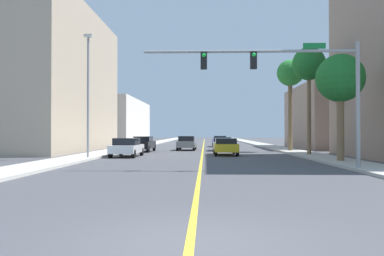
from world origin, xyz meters
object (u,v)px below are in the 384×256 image
at_px(car_silver, 222,144).
at_px(car_white, 127,147).
at_px(palm_mid, 309,65).
at_px(palm_far, 290,75).
at_px(car_blue, 220,141).
at_px(car_black, 143,144).
at_px(palm_near, 340,80).
at_px(car_yellow, 225,146).
at_px(car_gray, 187,143).
at_px(traffic_signal_mast, 289,75).
at_px(street_lamp, 88,89).

distance_m(car_silver, car_white, 12.79).
bearing_deg(palm_mid, palm_far, 89.76).
height_order(car_blue, car_black, car_black).
distance_m(palm_near, car_yellow, 11.26).
distance_m(palm_mid, palm_far, 6.78).
distance_m(palm_far, car_yellow, 10.76).
bearing_deg(car_gray, car_blue, 70.83).
distance_m(palm_near, car_blue, 27.81).
height_order(traffic_signal_mast, street_lamp, street_lamp).
height_order(palm_near, car_silver, palm_near).
xyz_separation_m(traffic_signal_mast, palm_near, (4.07, 4.64, 0.37)).
distance_m(car_blue, car_black, 15.53).
bearing_deg(car_silver, car_blue, 90.78).
height_order(street_lamp, car_blue, street_lamp).
bearing_deg(palm_mid, street_lamp, -165.30).
bearing_deg(palm_near, traffic_signal_mast, -131.28).
relative_size(traffic_signal_mast, car_silver, 2.52).
relative_size(palm_near, car_black, 1.42).
bearing_deg(car_black, car_blue, -118.39).
relative_size(traffic_signal_mast, car_yellow, 2.32).
distance_m(street_lamp, car_black, 11.73).
bearing_deg(palm_far, car_yellow, -139.92).
relative_size(street_lamp, palm_mid, 1.01).
relative_size(car_blue, car_yellow, 0.95).
distance_m(car_white, car_yellow, 8.06).
bearing_deg(palm_far, palm_mid, -90.24).
height_order(car_silver, car_yellow, car_yellow).
bearing_deg(palm_near, palm_far, 90.19).
bearing_deg(street_lamp, traffic_signal_mast, -30.43).
bearing_deg(traffic_signal_mast, car_gray, 105.92).
distance_m(car_blue, car_gray, 10.76).
distance_m(car_silver, car_yellow, 7.61).
bearing_deg(palm_mid, car_black, 155.06).
distance_m(palm_mid, car_blue, 21.86).
bearing_deg(palm_far, car_gray, 162.86).
xyz_separation_m(traffic_signal_mast, car_gray, (-6.08, 21.31, -3.94)).
bearing_deg(traffic_signal_mast, car_yellow, 101.01).
bearing_deg(car_blue, car_silver, -92.78).
bearing_deg(street_lamp, car_yellow, 29.76).
distance_m(street_lamp, car_white, 5.46).
relative_size(palm_near, palm_far, 0.74).
relative_size(traffic_signal_mast, palm_mid, 1.26).
height_order(palm_near, car_gray, palm_near).
height_order(car_gray, car_yellow, car_gray).
relative_size(street_lamp, car_gray, 2.08).
distance_m(street_lamp, palm_near, 16.46).
bearing_deg(car_silver, car_gray, 166.68).
bearing_deg(car_yellow, palm_near, -51.34).
relative_size(traffic_signal_mast, car_black, 2.33).
relative_size(palm_mid, car_black, 1.85).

